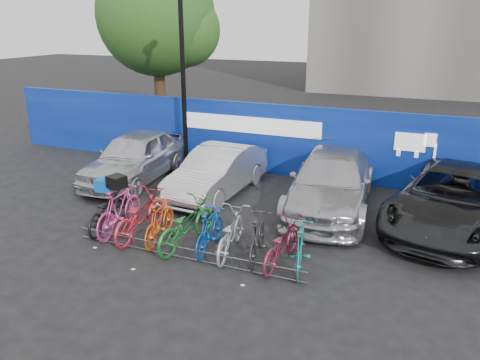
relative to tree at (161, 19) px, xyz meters
The scene contains 21 objects.
ground 13.14m from the tree, 56.03° to the right, with size 100.00×100.00×0.00m, color black.
hoarding 8.80m from the tree, 30.89° to the right, with size 22.00×0.18×2.40m.
tree is the anchor object (origin of this frame).
lamppost 6.14m from the tree, 52.49° to the right, with size 0.25×0.50×6.11m.
bike_rack 13.55m from the tree, 57.55° to the right, with size 5.60×0.03×0.30m.
car_0 8.16m from the tree, 67.50° to the right, with size 1.90×4.72×1.61m, color silver.
car_1 9.78m from the tree, 49.23° to the right, with size 1.50×4.30×1.42m, color silver.
car_2 11.94m from the tree, 35.13° to the right, with size 2.15×5.30×1.54m, color #A7A7AC.
car_3 14.54m from the tree, 28.09° to the right, with size 2.55×5.53×1.54m, color black.
bike_0 11.71m from the tree, 67.06° to the right, with size 0.67×1.93×1.02m, color black.
bike_1 11.88m from the tree, 65.23° to the right, with size 0.55×1.96×1.18m, color #D33E88.
bike_2 12.14m from the tree, 62.47° to the right, with size 0.73×2.10×1.10m, color red.
bike_3 12.47m from the tree, 60.02° to the right, with size 0.48×1.69×1.01m, color #F45B17.
bike_4 12.80m from the tree, 57.07° to the right, with size 0.73×2.09×1.10m, color #1C722B.
bike_5 13.12m from the tree, 54.67° to the right, with size 0.47×1.65×0.99m, color #0C45A2.
bike_6 13.34m from the tree, 52.75° to the right, with size 0.67×1.91×1.00m, color #A7A8AF.
bike_7 13.73m from the tree, 50.46° to the right, with size 0.49×1.73×1.04m, color #2A2A2C.
bike_8 14.11m from the tree, 48.69° to the right, with size 0.64×1.82×0.96m, color maroon.
bike_9 14.41m from the tree, 47.47° to the right, with size 0.48×1.69×1.02m, color #227F7B.
cargo_crate 11.47m from the tree, 67.06° to the right, with size 0.43×0.33×0.31m, color #0B50B4.
cargo_topcase 11.62m from the tree, 65.23° to the right, with size 0.41×0.36×0.30m, color black.
Camera 1 is at (4.65, -8.67, 5.04)m, focal length 35.00 mm.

